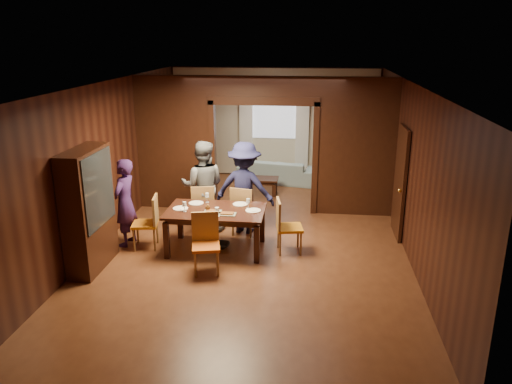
# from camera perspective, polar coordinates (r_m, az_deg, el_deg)

# --- Properties ---
(floor) EXTENTS (9.00, 9.00, 0.00)m
(floor) POSITION_cam_1_polar(r_m,az_deg,el_deg) (9.54, -0.15, -5.28)
(floor) COLOR #542A17
(floor) RESTS_ON ground
(ceiling) EXTENTS (5.50, 9.00, 0.02)m
(ceiling) POSITION_cam_1_polar(r_m,az_deg,el_deg) (8.83, -0.16, 12.33)
(ceiling) COLOR silver
(ceiling) RESTS_ON room_walls
(room_walls) EXTENTS (5.52, 9.01, 2.90)m
(room_walls) POSITION_cam_1_polar(r_m,az_deg,el_deg) (10.89, 1.01, 5.92)
(room_walls) COLOR black
(room_walls) RESTS_ON floor
(person_purple) EXTENTS (0.47, 0.64, 1.61)m
(person_purple) POSITION_cam_1_polar(r_m,az_deg,el_deg) (9.31, -14.76, -1.19)
(person_purple) COLOR #341B4E
(person_purple) RESTS_ON floor
(person_grey) EXTENTS (0.91, 0.73, 1.78)m
(person_grey) POSITION_cam_1_polar(r_m,az_deg,el_deg) (9.75, -6.09, 0.69)
(person_grey) COLOR #5C5D63
(person_grey) RESTS_ON floor
(person_navy) EXTENTS (1.24, 0.84, 1.79)m
(person_navy) POSITION_cam_1_polar(r_m,az_deg,el_deg) (9.57, -1.31, 0.47)
(person_navy) COLOR #18193D
(person_navy) RESTS_ON floor
(sofa) EXTENTS (2.11, 1.11, 0.58)m
(sofa) POSITION_cam_1_polar(r_m,az_deg,el_deg) (13.07, 2.42, 2.42)
(sofa) COLOR #8FAFBB
(sofa) RESTS_ON floor
(serving_bowl) EXTENTS (0.34, 0.34, 0.08)m
(serving_bowl) POSITION_cam_1_polar(r_m,az_deg,el_deg) (8.86, -4.18, -1.62)
(serving_bowl) COLOR black
(serving_bowl) RESTS_ON dining_table
(dining_table) EXTENTS (1.72, 1.07, 0.76)m
(dining_table) POSITION_cam_1_polar(r_m,az_deg,el_deg) (8.94, -4.57, -4.33)
(dining_table) COLOR black
(dining_table) RESTS_ON floor
(coffee_table) EXTENTS (0.80, 0.50, 0.40)m
(coffee_table) POSITION_cam_1_polar(r_m,az_deg,el_deg) (12.07, 0.63, 0.69)
(coffee_table) COLOR black
(coffee_table) RESTS_ON floor
(chair_left) EXTENTS (0.51, 0.51, 0.97)m
(chair_left) POSITION_cam_1_polar(r_m,az_deg,el_deg) (9.19, -12.58, -3.40)
(chair_left) COLOR #C56912
(chair_left) RESTS_ON floor
(chair_right) EXTENTS (0.51, 0.51, 0.97)m
(chair_right) POSITION_cam_1_polar(r_m,az_deg,el_deg) (8.82, 3.86, -3.90)
(chair_right) COLOR orange
(chair_right) RESTS_ON floor
(chair_far_l) EXTENTS (0.52, 0.52, 0.97)m
(chair_far_l) POSITION_cam_1_polar(r_m,az_deg,el_deg) (9.77, -6.04, -1.77)
(chair_far_l) COLOR #EA5016
(chair_far_l) RESTS_ON floor
(chair_far_r) EXTENTS (0.52, 0.52, 0.97)m
(chair_far_r) POSITION_cam_1_polar(r_m,az_deg,el_deg) (9.59, -1.29, -2.06)
(chair_far_r) COLOR red
(chair_far_r) RESTS_ON floor
(chair_near) EXTENTS (0.53, 0.53, 0.97)m
(chair_near) POSITION_cam_1_polar(r_m,az_deg,el_deg) (8.09, -5.75, -5.98)
(chair_near) COLOR #C15212
(chair_near) RESTS_ON floor
(hutch) EXTENTS (0.40, 1.20, 2.00)m
(hutch) POSITION_cam_1_polar(r_m,az_deg,el_deg) (8.50, -18.59, -1.94)
(hutch) COLOR black
(hutch) RESTS_ON floor
(door_right) EXTENTS (0.06, 0.90, 2.10)m
(door_right) POSITION_cam_1_polar(r_m,az_deg,el_deg) (9.75, 16.17, 1.05)
(door_right) COLOR black
(door_right) RESTS_ON floor
(window_far) EXTENTS (1.20, 0.03, 1.30)m
(window_far) POSITION_cam_1_polar(r_m,az_deg,el_deg) (13.36, 2.10, 8.93)
(window_far) COLOR silver
(window_far) RESTS_ON back_wall
(curtain_left) EXTENTS (0.35, 0.06, 2.40)m
(curtain_left) POSITION_cam_1_polar(r_m,az_deg,el_deg) (13.48, -1.14, 7.08)
(curtain_left) COLOR white
(curtain_left) RESTS_ON back_wall
(curtain_right) EXTENTS (0.35, 0.06, 2.40)m
(curtain_right) POSITION_cam_1_polar(r_m,az_deg,el_deg) (13.36, 5.29, 6.91)
(curtain_right) COLOR white
(curtain_right) RESTS_ON back_wall
(plate_left) EXTENTS (0.27, 0.27, 0.01)m
(plate_left) POSITION_cam_1_polar(r_m,az_deg,el_deg) (8.93, -8.62, -1.85)
(plate_left) COLOR white
(plate_left) RESTS_ON dining_table
(plate_far_l) EXTENTS (0.27, 0.27, 0.01)m
(plate_far_l) POSITION_cam_1_polar(r_m,az_deg,el_deg) (9.17, -6.86, -1.26)
(plate_far_l) COLOR silver
(plate_far_l) RESTS_ON dining_table
(plate_far_r) EXTENTS (0.27, 0.27, 0.01)m
(plate_far_r) POSITION_cam_1_polar(r_m,az_deg,el_deg) (9.05, -1.81, -1.40)
(plate_far_r) COLOR silver
(plate_far_r) RESTS_ON dining_table
(plate_right) EXTENTS (0.27, 0.27, 0.01)m
(plate_right) POSITION_cam_1_polar(r_m,az_deg,el_deg) (8.73, -0.34, -2.12)
(plate_right) COLOR white
(plate_right) RESTS_ON dining_table
(plate_near) EXTENTS (0.27, 0.27, 0.01)m
(plate_near) POSITION_cam_1_polar(r_m,az_deg,el_deg) (8.53, -5.00, -2.68)
(plate_near) COLOR silver
(plate_near) RESTS_ON dining_table
(platter_a) EXTENTS (0.30, 0.20, 0.04)m
(platter_a) POSITION_cam_1_polar(r_m,az_deg,el_deg) (8.69, -4.99, -2.19)
(platter_a) COLOR gray
(platter_a) RESTS_ON dining_table
(platter_b) EXTENTS (0.30, 0.20, 0.04)m
(platter_b) POSITION_cam_1_polar(r_m,az_deg,el_deg) (8.55, -3.32, -2.49)
(platter_b) COLOR slate
(platter_b) RESTS_ON dining_table
(wineglass_left) EXTENTS (0.08, 0.08, 0.18)m
(wineglass_left) POSITION_cam_1_polar(r_m,az_deg,el_deg) (8.75, -8.18, -1.68)
(wineglass_left) COLOR silver
(wineglass_left) RESTS_ON dining_table
(wineglass_far) EXTENTS (0.08, 0.08, 0.18)m
(wineglass_far) POSITION_cam_1_polar(r_m,az_deg,el_deg) (9.18, -5.61, -0.65)
(wineglass_far) COLOR silver
(wineglass_far) RESTS_ON dining_table
(wineglass_right) EXTENTS (0.08, 0.08, 0.18)m
(wineglass_right) POSITION_cam_1_polar(r_m,az_deg,el_deg) (8.82, -0.90, -1.33)
(wineglass_right) COLOR white
(wineglass_right) RESTS_ON dining_table
(tumbler) EXTENTS (0.07, 0.07, 0.14)m
(tumbler) POSITION_cam_1_polar(r_m,az_deg,el_deg) (8.52, -4.48, -2.22)
(tumbler) COLOR white
(tumbler) RESTS_ON dining_table
(condiment_jar) EXTENTS (0.08, 0.08, 0.11)m
(condiment_jar) POSITION_cam_1_polar(r_m,az_deg,el_deg) (8.74, -5.53, -1.83)
(condiment_jar) COLOR #532F13
(condiment_jar) RESTS_ON dining_table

